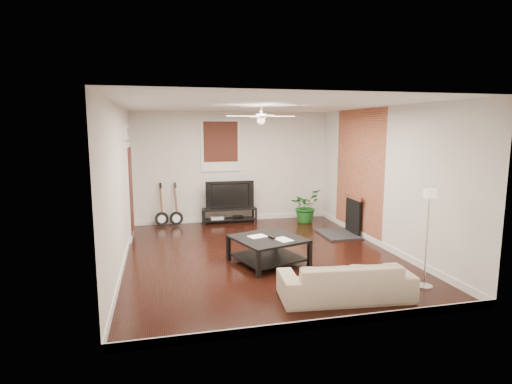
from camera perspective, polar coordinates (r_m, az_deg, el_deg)
The scene contains 14 objects.
room at distance 7.62m, azimuth 0.70°, elevation 1.41°, with size 5.01×6.01×2.81m.
brick_accent at distance 9.43m, azimuth 14.01°, elevation 2.59°, with size 0.02×2.20×2.80m, color #A05133.
fireplace at distance 9.45m, azimuth 12.24°, elevation -3.11°, with size 0.80×1.10×0.92m, color black.
window_back at distance 10.42m, azimuth -4.91°, elevation 6.42°, with size 1.00×0.06×1.30m, color #3D1610.
door_left at distance 9.32m, azimuth -17.11°, elevation 1.45°, with size 0.08×1.00×2.50m, color white.
tv_stand at distance 10.48m, azimuth -3.70°, elevation -3.25°, with size 1.36×0.36×0.38m, color black.
tv at distance 10.40m, azimuth -3.75°, elevation -0.31°, with size 1.22×0.16×0.70m, color black.
coffee_table at distance 7.40m, azimuth 1.68°, elevation -8.06°, with size 1.12×1.12×0.47m, color black.
sofa at distance 6.06m, azimuth 12.30°, elevation -11.82°, with size 1.85×0.72×0.54m, color #BEAB8E.
floor_lamp at distance 6.67m, azimuth 22.63°, elevation -6.00°, with size 0.25×0.25×1.51m, color silver, non-canonical shape.
potted_plant at distance 10.56m, azimuth 6.85°, elevation -1.92°, with size 0.76×0.66×0.85m, color #1B5F1D.
guitar_left at distance 10.24m, azimuth -13.01°, elevation -1.76°, with size 0.33×0.24×1.08m, color black, non-canonical shape.
guitar_right at distance 10.22m, azimuth -11.05°, elevation -1.72°, with size 0.33×0.24×1.08m, color black, non-canonical shape.
ceiling_fan at distance 7.55m, azimuth 0.71°, elevation 10.47°, with size 1.24×1.24×0.32m, color white, non-canonical shape.
Camera 1 is at (-1.84, -7.32, 2.39)m, focal length 28.84 mm.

